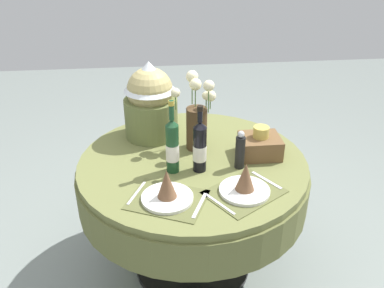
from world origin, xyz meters
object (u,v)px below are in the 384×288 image
woven_basket_side_right (260,145)px  pepper_mill (240,151)px  place_setting_right (245,184)px  wine_bottle_left (200,147)px  dining_table (193,183)px  wine_bottle_centre (172,146)px  gift_tub_back_left (150,98)px  place_setting_left (167,191)px  flower_vase (197,117)px

woven_basket_side_right → pepper_mill: bearing=-140.1°
place_setting_right → wine_bottle_left: (-0.19, 0.22, 0.09)m
dining_table → wine_bottle_left: (0.02, -0.10, 0.29)m
place_setting_right → woven_basket_side_right: bearing=65.0°
wine_bottle_centre → gift_tub_back_left: bearing=103.3°
wine_bottle_left → place_setting_left: bearing=-126.5°
wine_bottle_centre → woven_basket_side_right: wine_bottle_centre is taller
wine_bottle_centre → gift_tub_back_left: 0.43m
place_setting_left → place_setting_right: size_ratio=0.98×
woven_basket_side_right → gift_tub_back_left: bearing=152.5°
flower_vase → place_setting_right: bearing=-69.6°
dining_table → pepper_mill: bearing=-23.2°
wine_bottle_left → pepper_mill: size_ratio=1.70×
dining_table → flower_vase: bearing=74.0°
place_setting_right → woven_basket_side_right: (0.16, 0.34, 0.02)m
wine_bottle_left → wine_bottle_centre: 0.14m
wine_bottle_left → woven_basket_side_right: 0.37m
dining_table → gift_tub_back_left: (-0.21, 0.32, 0.39)m
pepper_mill → gift_tub_back_left: gift_tub_back_left is taller
place_setting_left → pepper_mill: (0.39, 0.25, 0.05)m
place_setting_left → wine_bottle_left: bearing=53.5°
place_setting_right → gift_tub_back_left: gift_tub_back_left is taller
place_setting_right → wine_bottle_centre: size_ratio=1.10×
place_setting_right → flower_vase: bearing=110.4°
wine_bottle_centre → place_setting_right: bearing=-35.4°
flower_vase → wine_bottle_left: size_ratio=1.21×
place_setting_right → woven_basket_side_right: woven_basket_side_right is taller
wine_bottle_centre → pepper_mill: size_ratio=1.85×
dining_table → wine_bottle_left: 0.31m
flower_vase → gift_tub_back_left: 0.31m
dining_table → wine_bottle_left: size_ratio=3.50×
pepper_mill → woven_basket_side_right: (0.14, 0.11, -0.03)m
place_setting_right → flower_vase: flower_vase is taller
dining_table → flower_vase: size_ratio=2.89×
gift_tub_back_left → place_setting_right: bearing=-56.8°
dining_table → gift_tub_back_left: size_ratio=2.75×
wine_bottle_left → gift_tub_back_left: 0.49m
dining_table → flower_vase: 0.37m
place_setting_right → flower_vase: size_ratio=0.99×
wine_bottle_centre → gift_tub_back_left: size_ratio=0.85×
flower_vase → wine_bottle_left: 0.24m
pepper_mill → gift_tub_back_left: (-0.44, 0.42, 0.14)m
place_setting_right → wine_bottle_centre: wine_bottle_centre is taller
wine_bottle_left → wine_bottle_centre: (-0.14, 0.01, 0.01)m
flower_vase → woven_basket_side_right: bearing=-20.2°
wine_bottle_left → dining_table: bearing=103.3°
wine_bottle_centre → pepper_mill: wine_bottle_centre is taller
place_setting_left → pepper_mill: size_ratio=1.98×
gift_tub_back_left → woven_basket_side_right: bearing=-27.5°
place_setting_left → woven_basket_side_right: (0.52, 0.36, 0.02)m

